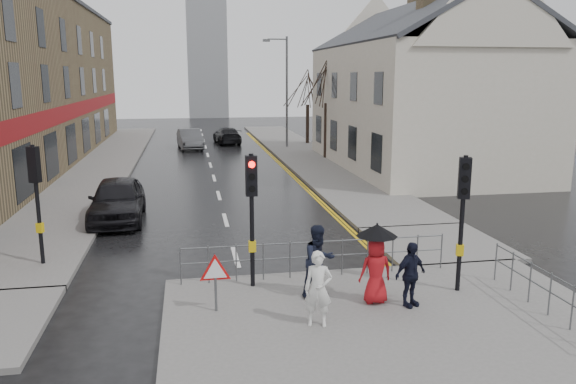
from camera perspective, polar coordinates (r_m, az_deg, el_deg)
name	(u,v)px	position (r m, az deg, el deg)	size (l,w,h in m)	color
ground	(246,294)	(14.38, -4.30, -10.32)	(120.00, 120.00, 0.00)	black
near_pavement	(413,347)	(11.93, 12.58, -15.09)	(10.00, 9.00, 0.14)	#605E5B
left_pavement	(105,162)	(37.02, -18.14, 2.93)	(4.00, 44.00, 0.14)	#605E5B
right_pavement	(301,153)	(39.41, 1.36, 4.02)	(4.00, 40.00, 0.14)	#605E5B
pavement_bridge_right	(437,244)	(18.81, 14.87, -5.09)	(4.00, 4.20, 0.14)	#605E5B
building_right_cream	(418,86)	(33.98, 13.11, 10.44)	(9.00, 16.40, 10.10)	beige
church_tower	(207,47)	(75.40, -8.27, 14.42)	(5.00, 5.00, 18.00)	gray
traffic_signal_near_left	(252,197)	(13.86, -3.72, -0.51)	(0.28, 0.27, 3.40)	black
traffic_signal_near_right	(463,200)	(14.18, 17.36, -0.75)	(0.34, 0.33, 3.40)	black
traffic_signal_far_left	(36,184)	(17.06, -24.24, 0.79)	(0.34, 0.33, 3.40)	black
guard_railing_front	(316,250)	(14.95, 2.90, -5.93)	(7.14, 0.04, 1.00)	#595B5E
guard_railing_side	(551,285)	(13.86, 25.13, -8.59)	(0.04, 4.54, 1.00)	#595B5E
warning_sign	(215,273)	(12.83, -7.40, -8.20)	(0.80, 0.07, 1.35)	#595B5E
street_lamp	(284,85)	(41.88, -0.37, 10.84)	(1.83, 0.25, 8.00)	#595B5E
tree_near	(327,79)	(36.35, 3.94, 11.35)	(2.40, 2.40, 6.58)	black
tree_far	(308,88)	(44.26, 2.02, 10.52)	(2.40, 2.40, 5.64)	black
pedestrian_a	(318,289)	(12.09, 3.08, -9.80)	(0.60, 0.39, 1.64)	silver
pedestrian_b	(319,261)	(13.59, 3.16, -7.02)	(0.86, 0.67, 1.77)	black
pedestrian_with_umbrella	(376,259)	(13.30, 8.94, -6.71)	(0.96, 0.96, 1.91)	#AA131A
pedestrian_d	(410,274)	(13.36, 12.33, -8.18)	(0.90, 0.37, 1.54)	black
car_parked	(117,200)	(22.07, -16.95, -0.74)	(1.92, 4.76, 1.62)	black
car_mid	(190,139)	(42.50, -9.92, 5.32)	(1.56, 4.48, 1.48)	#414346
car_far	(227,135)	(45.48, -6.21, 5.73)	(1.83, 4.50, 1.31)	black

